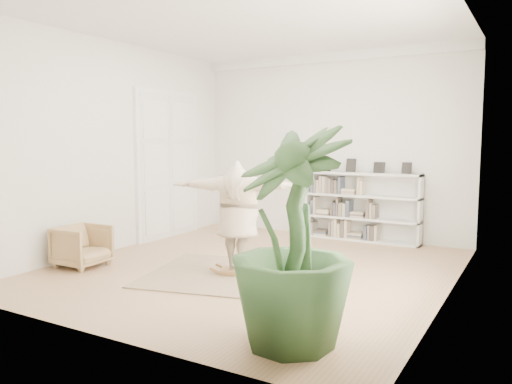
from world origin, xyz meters
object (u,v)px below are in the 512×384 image
Objects in this scene: person at (238,213)px; houseplant at (291,237)px; bookshelf at (362,207)px; armchair at (82,246)px; rocker_board at (238,271)px.

person is 0.92× the size of houseplant.
armchair is (-3.04, -4.03, -0.32)m from bookshelf.
bookshelf is at bearing 100.84° from houseplant.
houseplant is (1.70, -1.79, 0.13)m from person.
person is (0.00, 0.00, 0.83)m from rocker_board.
bookshelf is at bearing 63.78° from rocker_board.
armchair is at bearing -175.93° from rocker_board.
rocker_board is at bearing 133.56° from houseplant.
bookshelf is at bearing -38.87° from armchair.
bookshelf is 5.06m from armchair.
houseplant is (1.70, -1.79, 0.96)m from rocker_board.
bookshelf is 3.17× the size of armchair.
person is 2.47m from houseplant.
houseplant reaches higher than armchair.
houseplant is at bearing -60.17° from rocker_board.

